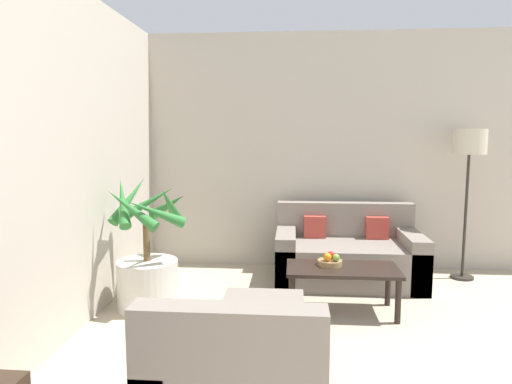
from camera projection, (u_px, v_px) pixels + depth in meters
wall_back at (410, 152)px, 5.19m from camera, size 7.61×0.06×2.70m
potted_palm at (148, 266)px, 4.06m from camera, size 0.71×0.78×1.19m
sofa_loveseat at (347, 256)px, 4.83m from camera, size 1.50×0.87×0.80m
floor_lamp at (469, 151)px, 4.78m from camera, size 0.34×0.34×1.61m
coffee_table at (342, 274)px, 3.96m from camera, size 0.96×0.50×0.40m
fruit_bowl at (330, 263)px, 4.01m from camera, size 0.22×0.22×0.05m
apple_red at (331, 255)px, 4.04m from camera, size 0.07×0.07×0.07m
apple_green at (336, 258)px, 3.97m from camera, size 0.06×0.06×0.06m
orange_fruit at (327, 257)px, 3.97m from camera, size 0.07×0.07×0.07m
ottoman at (263, 328)px, 3.19m from camera, size 0.56×0.47×0.41m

